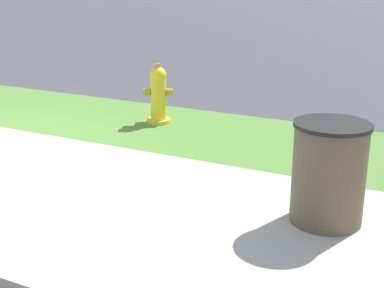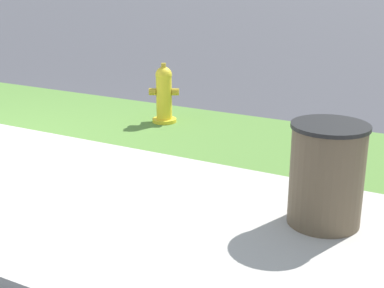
{
  "view_description": "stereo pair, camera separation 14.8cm",
  "coord_description": "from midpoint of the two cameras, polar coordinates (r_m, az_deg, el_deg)",
  "views": [
    {
      "loc": [
        4.68,
        -3.36,
        1.84
      ],
      "look_at": [
        2.66,
        0.63,
        0.4
      ],
      "focal_mm": 50.0,
      "sensor_mm": 36.0,
      "label": 1
    },
    {
      "loc": [
        4.81,
        -3.29,
        1.84
      ],
      "look_at": [
        2.66,
        0.63,
        0.4
      ],
      "focal_mm": 50.0,
      "sensor_mm": 36.0,
      "label": 2
    }
  ],
  "objects": [
    {
      "name": "grass_verge",
      "position": [
        7.51,
        -13.4,
        3.24
      ],
      "size": [
        18.0,
        1.91,
        0.01
      ],
      "primitive_type": "cube",
      "color": "#568438",
      "rests_on": "ground"
    },
    {
      "name": "fire_hydrant_across_street",
      "position": [
        6.79,
        -4.23,
        5.29
      ],
      "size": [
        0.38,
        0.36,
        0.76
      ],
      "rotation": [
        0.0,
        0.0,
        0.47
      ],
      "color": "yellow",
      "rests_on": "ground"
    },
    {
      "name": "trash_bin",
      "position": [
        4.13,
        13.38,
        -3.09
      ],
      "size": [
        0.58,
        0.58,
        0.79
      ],
      "color": "brown",
      "rests_on": "ground"
    }
  ]
}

